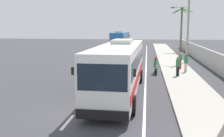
{
  "coord_description": "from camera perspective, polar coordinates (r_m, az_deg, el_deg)",
  "views": [
    {
      "loc": [
        3.69,
        -12.71,
        4.52
      ],
      "look_at": [
        1.37,
        4.6,
        1.7
      ],
      "focal_mm": 41.97,
      "sensor_mm": 36.0,
      "label": 1
    }
  ],
  "objects": [
    {
      "name": "ground_plane",
      "position": [
        13.99,
        -8.2,
        -9.78
      ],
      "size": [
        160.0,
        160.0,
        0.0
      ],
      "primitive_type": "plane",
      "color": "#3A3A3F"
    },
    {
      "name": "sidewalk_kerb",
      "position": [
        23.35,
        15.15,
        -2.14
      ],
      "size": [
        3.2,
        90.0,
        0.14
      ],
      "primitive_type": "cube",
      "color": "#A8A399",
      "rests_on": "ground"
    },
    {
      "name": "lane_markings",
      "position": [
        27.68,
        4.53,
        -0.25
      ],
      "size": [
        3.78,
        71.0,
        0.01
      ],
      "color": "white",
      "rests_on": "ground"
    },
    {
      "name": "boundary_wall",
      "position": [
        27.82,
        21.95,
        1.17
      ],
      "size": [
        0.24,
        60.0,
        1.94
      ],
      "primitive_type": "cube",
      "color": "#B2B2AD",
      "rests_on": "ground"
    },
    {
      "name": "coach_bus_foreground",
      "position": [
        17.64,
        1.71,
        0.52
      ],
      "size": [
        3.08,
        12.56,
        3.59
      ],
      "color": "white",
      "rests_on": "ground"
    },
    {
      "name": "coach_bus_far_lane",
      "position": [
        53.17,
        1.8,
        6.32
      ],
      "size": [
        3.24,
        10.98,
        3.6
      ],
      "color": "#2366A8",
      "rests_on": "ground"
    },
    {
      "name": "motorcycle_beside_bus",
      "position": [
        25.34,
        9.46,
        0.29
      ],
      "size": [
        0.56,
        1.96,
        1.64
      ],
      "color": "black",
      "rests_on": "ground"
    },
    {
      "name": "pedestrian_near_kerb",
      "position": [
        28.11,
        14.62,
        1.72
      ],
      "size": [
        0.36,
        0.36,
        1.68
      ],
      "rotation": [
        0.0,
        0.0,
        5.55
      ],
      "color": "red",
      "rests_on": "sidewalk_kerb"
    },
    {
      "name": "pedestrian_midwalk",
      "position": [
        26.23,
        15.79,
        1.3
      ],
      "size": [
        0.36,
        0.36,
        1.79
      ],
      "rotation": [
        0.0,
        0.0,
        0.7
      ],
      "color": "beige",
      "rests_on": "sidewalk_kerb"
    },
    {
      "name": "pedestrian_far_walk",
      "position": [
        23.94,
        14.16,
        0.57
      ],
      "size": [
        0.36,
        0.36,
        1.74
      ],
      "rotation": [
        0.0,
        0.0,
        2.81
      ],
      "color": "black",
      "rests_on": "sidewalk_kerb"
    },
    {
      "name": "utility_pole_mid",
      "position": [
        33.59,
        16.15,
        9.6
      ],
      "size": [
        3.18,
        0.24,
        9.4
      ],
      "color": "#9E9E99",
      "rests_on": "ground"
    },
    {
      "name": "palm_second",
      "position": [
        47.22,
        14.93,
        9.88
      ],
      "size": [
        3.61,
        3.45,
        7.79
      ],
      "color": "brown",
      "rests_on": "ground"
    }
  ]
}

